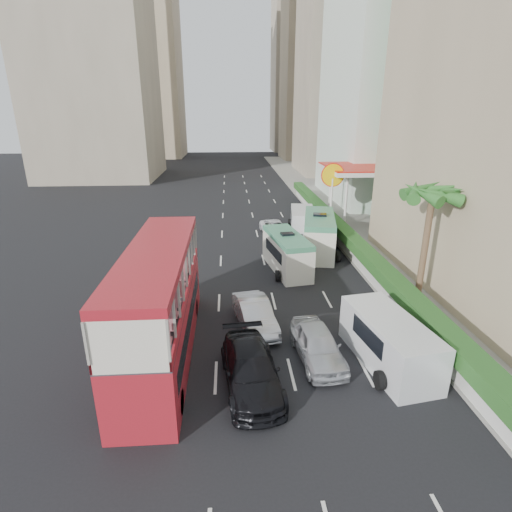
{
  "coord_description": "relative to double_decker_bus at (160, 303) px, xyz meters",
  "views": [
    {
      "loc": [
        -2.86,
        -16.09,
        10.44
      ],
      "look_at": [
        -1.5,
        4.0,
        3.2
      ],
      "focal_mm": 28.0,
      "sensor_mm": 36.0,
      "label": 1
    }
  ],
  "objects": [
    {
      "name": "tower_left_a",
      "position": [
        -18.0,
        55.0,
        23.47
      ],
      "size": [
        18.0,
        18.0,
        52.0
      ],
      "primitive_type": "cube",
      "color": "tan",
      "rests_on": "ground"
    },
    {
      "name": "van_asset",
      "position": [
        7.2,
        18.63,
        -2.53
      ],
      "size": [
        2.66,
        4.61,
        1.21
      ],
      "primitive_type": "imported",
      "rotation": [
        0.0,
        0.0,
        0.16
      ],
      "color": "silver",
      "rests_on": "ground"
    },
    {
      "name": "sidewalk",
      "position": [
        15.0,
        25.0,
        -2.44
      ],
      "size": [
        6.0,
        120.0,
        0.18
      ],
      "primitive_type": "cube",
      "color": "#99968C",
      "rests_on": "ground"
    },
    {
      "name": "shell_station",
      "position": [
        16.0,
        23.0,
        0.22
      ],
      "size": [
        6.5,
        8.0,
        5.5
      ],
      "primitive_type": "cube",
      "color": "silver",
      "rests_on": "ground"
    },
    {
      "name": "minibus_far",
      "position": [
        10.07,
        13.43,
        -1.04
      ],
      "size": [
        3.54,
        7.03,
        2.98
      ],
      "primitive_type": "cube",
      "rotation": [
        0.0,
        0.0,
        -0.2
      ],
      "color": "silver",
      "rests_on": "ground"
    },
    {
      "name": "tower_far_a",
      "position": [
        23.0,
        82.0,
        19.47
      ],
      "size": [
        14.0,
        14.0,
        44.0
      ],
      "primitive_type": "cube",
      "color": "tan",
      "rests_on": "ground"
    },
    {
      "name": "tower_mid",
      "position": [
        24.0,
        58.0,
        22.47
      ],
      "size": [
        16.0,
        16.0,
        50.0
      ],
      "primitive_type": "cube",
      "color": "tan",
      "rests_on": "ground"
    },
    {
      "name": "palm_tree",
      "position": [
        13.8,
        4.0,
        0.85
      ],
      "size": [
        0.36,
        0.36,
        6.4
      ],
      "primitive_type": "cylinder",
      "color": "brown",
      "rests_on": "sidewalk"
    },
    {
      "name": "panel_van_near",
      "position": [
        9.92,
        -1.45,
        -1.46
      ],
      "size": [
        2.98,
        5.61,
        2.13
      ],
      "primitive_type": "cube",
      "rotation": [
        0.0,
        0.0,
        0.16
      ],
      "color": "silver",
      "rests_on": "ground"
    },
    {
      "name": "double_decker_bus",
      "position": [
        0.0,
        0.0,
        0.0
      ],
      "size": [
        2.5,
        11.0,
        5.06
      ],
      "primitive_type": "cube",
      "color": "#A91B25",
      "rests_on": "ground"
    },
    {
      "name": "hedge",
      "position": [
        12.2,
        14.0,
        -1.0
      ],
      "size": [
        1.1,
        44.0,
        0.7
      ],
      "primitive_type": "cube",
      "color": "#2D6626",
      "rests_on": "kerb_wall"
    },
    {
      "name": "panel_van_far",
      "position": [
        9.88,
        19.64,
        -1.51
      ],
      "size": [
        2.71,
        5.31,
        2.03
      ],
      "primitive_type": "cube",
      "rotation": [
        0.0,
        0.0,
        -0.14
      ],
      "color": "silver",
      "rests_on": "ground"
    },
    {
      "name": "car_silver_lane_b",
      "position": [
        6.9,
        -0.99,
        -2.53
      ],
      "size": [
        2.16,
        4.53,
        1.49
      ],
      "primitive_type": "imported",
      "rotation": [
        0.0,
        0.0,
        0.09
      ],
      "color": "silver",
      "rests_on": "ground"
    },
    {
      "name": "minibus_near",
      "position": [
        7.04,
        9.88,
        -1.25
      ],
      "size": [
        2.89,
        6.03,
        2.56
      ],
      "primitive_type": "cube",
      "rotation": [
        0.0,
        0.0,
        0.17
      ],
      "color": "silver",
      "rests_on": "ground"
    },
    {
      "name": "ground_plane",
      "position": [
        6.0,
        0.0,
        -2.53
      ],
      "size": [
        200.0,
        200.0,
        0.0
      ],
      "primitive_type": "plane",
      "color": "black",
      "rests_on": "ground"
    },
    {
      "name": "tower_left_b",
      "position": [
        -16.0,
        90.0,
        20.47
      ],
      "size": [
        16.0,
        16.0,
        46.0
      ],
      "primitive_type": "cube",
      "color": "tan",
      "rests_on": "ground"
    },
    {
      "name": "car_black",
      "position": [
        3.85,
        -2.62,
        -2.53
      ],
      "size": [
        2.66,
        5.43,
        1.52
      ],
      "primitive_type": "imported",
      "rotation": [
        0.0,
        0.0,
        0.1
      ],
      "color": "black",
      "rests_on": "ground"
    },
    {
      "name": "kerb_wall",
      "position": [
        12.2,
        14.0,
        -1.85
      ],
      "size": [
        0.3,
        44.0,
        1.0
      ],
      "primitive_type": "cube",
      "color": "silver",
      "rests_on": "sidewalk"
    },
    {
      "name": "car_silver_lane_a",
      "position": [
        4.3,
        2.05,
        -2.53
      ],
      "size": [
        2.33,
        4.66,
        1.47
      ],
      "primitive_type": "imported",
      "rotation": [
        0.0,
        0.0,
        0.18
      ],
      "color": "silver",
      "rests_on": "ground"
    },
    {
      "name": "tower_far_b",
      "position": [
        23.0,
        104.0,
        17.47
      ],
      "size": [
        14.0,
        14.0,
        40.0
      ],
      "primitive_type": "cube",
      "color": "tan",
      "rests_on": "ground"
    }
  ]
}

